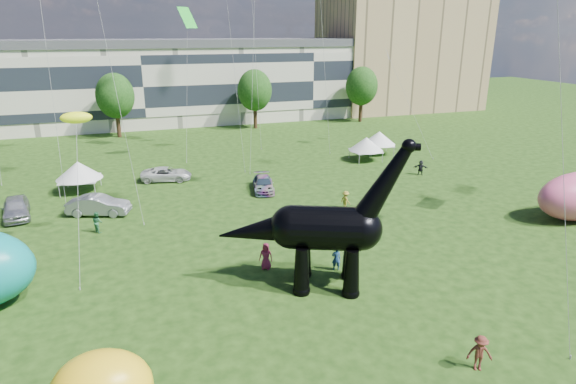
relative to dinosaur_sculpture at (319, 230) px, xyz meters
name	(u,v)px	position (x,y,z in m)	size (l,w,h in m)	color
ground	(376,328)	(1.14, -5.06, -3.52)	(220.00, 220.00, 0.00)	#16330C
terrace_row	(142,86)	(-6.86, 56.94, 2.48)	(78.00, 11.00, 12.00)	beige
apartment_block	(400,49)	(41.14, 59.94, 7.48)	(28.00, 18.00, 22.00)	tan
tree_mid_left	(115,92)	(-10.86, 47.94, 2.77)	(5.20, 5.20, 9.44)	#382314
tree_mid_right	(255,87)	(9.14, 47.94, 2.77)	(5.20, 5.20, 9.44)	#382314
tree_far_right	(362,83)	(27.14, 47.94, 2.77)	(5.20, 5.20, 9.44)	#382314
dinosaur_sculpture	(319,230)	(0.00, 0.00, 0.00)	(11.05, 6.11, 9.32)	black
car_silver	(16,208)	(-18.97, 18.00, -2.69)	(1.95, 4.84, 1.65)	#BABABF
car_grey	(98,205)	(-12.68, 16.47, -2.70)	(1.73, 4.95, 1.63)	gray
car_white	(166,174)	(-6.52, 24.36, -2.83)	(2.28, 4.96, 1.38)	silver
car_dark	(263,184)	(1.84, 18.11, -2.86)	(1.85, 4.55, 1.32)	#595960
gazebo_near	(366,144)	(16.22, 25.07, -1.59)	(4.12, 4.12, 2.74)	silver
gazebo_far	(379,138)	(19.17, 27.36, -1.56)	(4.76, 4.76, 2.78)	white
gazebo_left	(79,171)	(-14.48, 23.50, -1.49)	(4.67, 4.67, 2.89)	silver
visitors	(264,217)	(-0.62, 9.50, -2.68)	(51.49, 40.51, 1.82)	maroon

